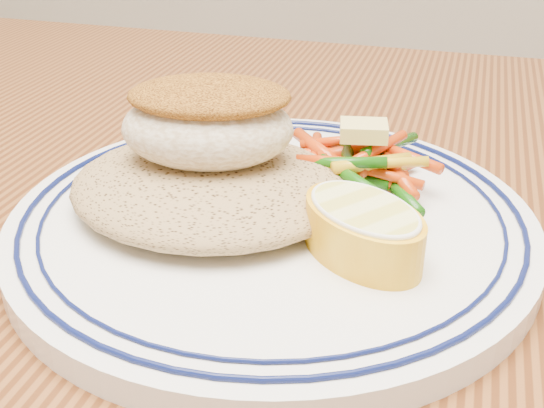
{
  "coord_description": "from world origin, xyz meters",
  "views": [
    {
      "loc": [
        0.1,
        -0.28,
        0.95
      ],
      "look_at": [
        0.01,
        0.03,
        0.77
      ],
      "focal_mm": 45.0,
      "sensor_mm": 36.0,
      "label": 1
    }
  ],
  "objects_px": {
    "plate": "(272,221)",
    "vegetable_pile": "(355,165)",
    "rice_pilaf": "(209,181)",
    "lemon_wedge": "(363,228)",
    "dining_table": "(241,402)",
    "fish_fillet": "(208,120)"
  },
  "relations": [
    {
      "from": "dining_table",
      "to": "rice_pilaf",
      "type": "height_order",
      "value": "rice_pilaf"
    },
    {
      "from": "dining_table",
      "to": "plate",
      "type": "bearing_deg",
      "value": 74.5
    },
    {
      "from": "plate",
      "to": "rice_pilaf",
      "type": "distance_m",
      "value": 0.04
    },
    {
      "from": "vegetable_pile",
      "to": "lemon_wedge",
      "type": "relative_size",
      "value": 1.13
    },
    {
      "from": "fish_fillet",
      "to": "vegetable_pile",
      "type": "bearing_deg",
      "value": 27.28
    },
    {
      "from": "vegetable_pile",
      "to": "lemon_wedge",
      "type": "xyz_separation_m",
      "value": [
        0.02,
        -0.08,
        0.0
      ]
    },
    {
      "from": "plate",
      "to": "lemon_wedge",
      "type": "distance_m",
      "value": 0.07
    },
    {
      "from": "dining_table",
      "to": "fish_fillet",
      "type": "xyz_separation_m",
      "value": [
        -0.03,
        0.04,
        0.16
      ]
    },
    {
      "from": "plate",
      "to": "vegetable_pile",
      "type": "relative_size",
      "value": 2.79
    },
    {
      "from": "rice_pilaf",
      "to": "lemon_wedge",
      "type": "height_order",
      "value": "rice_pilaf"
    },
    {
      "from": "rice_pilaf",
      "to": "plate",
      "type": "bearing_deg",
      "value": 2.79
    },
    {
      "from": "rice_pilaf",
      "to": "fish_fillet",
      "type": "bearing_deg",
      "value": 106.22
    },
    {
      "from": "rice_pilaf",
      "to": "vegetable_pile",
      "type": "relative_size",
      "value": 1.51
    },
    {
      "from": "rice_pilaf",
      "to": "lemon_wedge",
      "type": "relative_size",
      "value": 1.71
    },
    {
      "from": "dining_table",
      "to": "lemon_wedge",
      "type": "xyz_separation_m",
      "value": [
        0.06,
        0.0,
        0.13
      ]
    },
    {
      "from": "dining_table",
      "to": "fish_fillet",
      "type": "height_order",
      "value": "fish_fillet"
    },
    {
      "from": "dining_table",
      "to": "plate",
      "type": "xyz_separation_m",
      "value": [
        0.01,
        0.03,
        0.11
      ]
    },
    {
      "from": "plate",
      "to": "lemon_wedge",
      "type": "height_order",
      "value": "lemon_wedge"
    },
    {
      "from": "plate",
      "to": "dining_table",
      "type": "bearing_deg",
      "value": -105.5
    },
    {
      "from": "rice_pilaf",
      "to": "fish_fillet",
      "type": "height_order",
      "value": "fish_fillet"
    },
    {
      "from": "fish_fillet",
      "to": "plate",
      "type": "bearing_deg",
      "value": -9.69
    },
    {
      "from": "fish_fillet",
      "to": "vegetable_pile",
      "type": "height_order",
      "value": "fish_fillet"
    }
  ]
}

